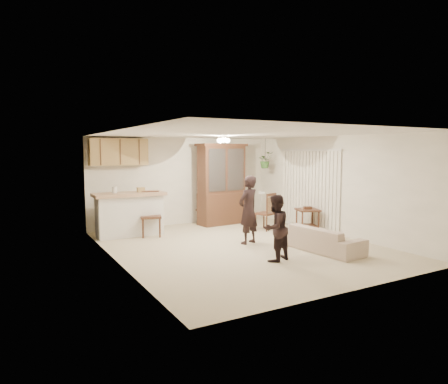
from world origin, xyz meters
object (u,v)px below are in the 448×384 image
side_table (307,220)px  sofa (323,234)px  chair_hutch_right (265,219)px  chair_hutch_left (206,215)px  adult (248,205)px  china_hutch (222,185)px  child (275,227)px  chair_bar (151,224)px

side_table → sofa: bearing=-122.0°
side_table → chair_hutch_right: (-0.81, 0.77, -0.03)m
side_table → chair_hutch_left: 2.98m
sofa → chair_hutch_right: bearing=-11.2°
adult → china_hutch: china_hutch is taller
side_table → child: bearing=-142.7°
chair_hutch_right → china_hutch: bearing=-83.7°
china_hutch → sofa: bearing=-89.7°
sofa → china_hutch: china_hutch is taller
sofa → side_table: bearing=-37.1°
adult → side_table: 2.20m
sofa → chair_hutch_left: 4.16m
china_hutch → side_table: (1.41, -2.12, -0.84)m
china_hutch → chair_bar: (-2.36, -0.62, -0.84)m
adult → child: adult is taller
adult → child: bearing=57.7°
adult → side_table: bearing=170.6°
chair_bar → chair_hutch_left: bearing=39.8°
sofa → side_table: size_ratio=2.64×
chair_hutch_left → china_hutch: bearing=22.2°
chair_bar → chair_hutch_right: bearing=2.0°
chair_bar → side_table: bearing=-5.9°
child → adult: bearing=-119.4°
adult → chair_bar: size_ratio=1.61×
china_hutch → side_table: bearing=-61.1°
sofa → side_table: (1.07, 1.71, -0.05)m
sofa → side_table: sofa is taller
side_table → chair_hutch_right: 1.12m
adult → chair_hutch_left: bearing=-115.2°
adult → child: size_ratio=1.33×
china_hutch → chair_bar: bearing=-170.0°
side_table → chair_bar: 4.06m
child → china_hutch: china_hutch is taller
child → china_hutch: (1.02, 3.97, 0.48)m
china_hutch → chair_hutch_right: china_hutch is taller
chair_hutch_right → sofa: bearing=66.2°
side_table → adult: bearing=-170.1°
sofa → chair_bar: chair_bar is taller
chair_hutch_left → chair_hutch_right: bearing=-3.0°
china_hutch → chair_hutch_right: size_ratio=2.31×
adult → chair_bar: bearing=-67.2°
chair_bar → child: bearing=-52.4°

